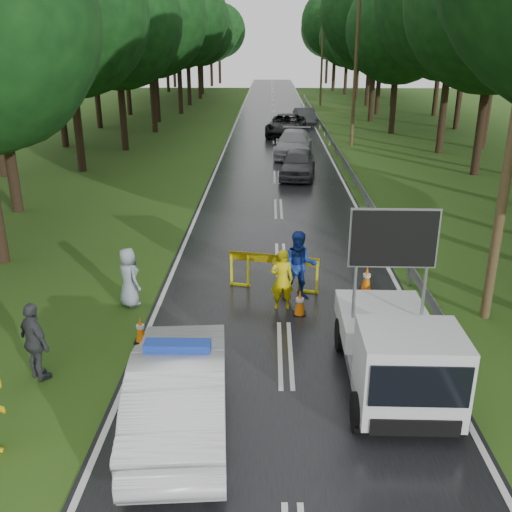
{
  "coord_description": "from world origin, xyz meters",
  "views": [
    {
      "loc": [
        -0.4,
        -11.37,
        6.67
      ],
      "look_at": [
        -0.73,
        2.87,
        1.3
      ],
      "focal_mm": 40.0,
      "sensor_mm": 36.0,
      "label": 1
    }
  ],
  "objects_px": {
    "police_sedan": "(180,388)",
    "queue_car_second": "(294,143)",
    "barrier": "(274,263)",
    "queue_car_third": "(286,125)",
    "queue_car_first": "(298,163)",
    "civilian": "(300,266)",
    "work_truck": "(397,351)",
    "officer": "(282,280)",
    "queue_car_fourth": "(305,117)"
  },
  "relations": [
    {
      "from": "queue_car_second",
      "to": "work_truck",
      "type": "bearing_deg",
      "value": -81.12
    },
    {
      "from": "barrier",
      "to": "queue_car_second",
      "type": "bearing_deg",
      "value": 99.13
    },
    {
      "from": "police_sedan",
      "to": "officer",
      "type": "xyz_separation_m",
      "value": [
        1.95,
        4.92,
        0.05
      ]
    },
    {
      "from": "queue_car_third",
      "to": "queue_car_fourth",
      "type": "height_order",
      "value": "queue_car_third"
    },
    {
      "from": "queue_car_third",
      "to": "queue_car_first",
      "type": "bearing_deg",
      "value": -81.12
    },
    {
      "from": "queue_car_third",
      "to": "officer",
      "type": "bearing_deg",
      "value": -83.8
    },
    {
      "from": "work_truck",
      "to": "queue_car_first",
      "type": "bearing_deg",
      "value": 93.56
    },
    {
      "from": "queue_car_third",
      "to": "queue_car_fourth",
      "type": "relative_size",
      "value": 1.34
    },
    {
      "from": "barrier",
      "to": "queue_car_first",
      "type": "relative_size",
      "value": 0.59
    },
    {
      "from": "civilian",
      "to": "queue_car_second",
      "type": "height_order",
      "value": "civilian"
    },
    {
      "from": "civilian",
      "to": "queue_car_first",
      "type": "xyz_separation_m",
      "value": [
        0.63,
        15.11,
        -0.24
      ]
    },
    {
      "from": "queue_car_first",
      "to": "work_truck",
      "type": "bearing_deg",
      "value": -80.49
    },
    {
      "from": "barrier",
      "to": "queue_car_fourth",
      "type": "distance_m",
      "value": 34.71
    },
    {
      "from": "work_truck",
      "to": "queue_car_first",
      "type": "xyz_separation_m",
      "value": [
        -1.07,
        19.57,
        -0.22
      ]
    },
    {
      "from": "officer",
      "to": "queue_car_second",
      "type": "height_order",
      "value": "officer"
    },
    {
      "from": "police_sedan",
      "to": "queue_car_third",
      "type": "relative_size",
      "value": 0.85
    },
    {
      "from": "officer",
      "to": "queue_car_second",
      "type": "xyz_separation_m",
      "value": [
        1.14,
        21.76,
        -0.07
      ]
    },
    {
      "from": "work_truck",
      "to": "officer",
      "type": "xyz_separation_m",
      "value": [
        -2.19,
        3.81,
        -0.11
      ]
    },
    {
      "from": "police_sedan",
      "to": "queue_car_second",
      "type": "height_order",
      "value": "police_sedan"
    },
    {
      "from": "civilian",
      "to": "barrier",
      "type": "bearing_deg",
      "value": 135.55
    },
    {
      "from": "queue_car_third",
      "to": "queue_car_fourth",
      "type": "xyz_separation_m",
      "value": [
        1.77,
        6.0,
        -0.09
      ]
    },
    {
      "from": "officer",
      "to": "queue_car_third",
      "type": "bearing_deg",
      "value": -98.01
    },
    {
      "from": "police_sedan",
      "to": "queue_car_second",
      "type": "xyz_separation_m",
      "value": [
        3.08,
        26.68,
        -0.02
      ]
    },
    {
      "from": "work_truck",
      "to": "queue_car_third",
      "type": "height_order",
      "value": "work_truck"
    },
    {
      "from": "police_sedan",
      "to": "civilian",
      "type": "xyz_separation_m",
      "value": [
        2.44,
        5.57,
        0.19
      ]
    },
    {
      "from": "officer",
      "to": "queue_car_fourth",
      "type": "relative_size",
      "value": 0.39
    },
    {
      "from": "barrier",
      "to": "queue_car_third",
      "type": "relative_size",
      "value": 0.44
    },
    {
      "from": "officer",
      "to": "police_sedan",
      "type": "bearing_deg",
      "value": 62.11
    },
    {
      "from": "work_truck",
      "to": "queue_car_first",
      "type": "relative_size",
      "value": 1.03
    },
    {
      "from": "queue_car_fourth",
      "to": "queue_car_third",
      "type": "bearing_deg",
      "value": -113.28
    },
    {
      "from": "barrier",
      "to": "queue_car_third",
      "type": "height_order",
      "value": "queue_car_third"
    },
    {
      "from": "civilian",
      "to": "work_truck",
      "type": "bearing_deg",
      "value": -73.04
    },
    {
      "from": "queue_car_second",
      "to": "queue_car_fourth",
      "type": "distance_m",
      "value": 14.16
    },
    {
      "from": "queue_car_first",
      "to": "queue_car_second",
      "type": "height_order",
      "value": "queue_car_second"
    },
    {
      "from": "barrier",
      "to": "queue_car_third",
      "type": "distance_m",
      "value": 28.61
    },
    {
      "from": "barrier",
      "to": "civilian",
      "type": "height_order",
      "value": "civilian"
    },
    {
      "from": "barrier",
      "to": "queue_car_second",
      "type": "xyz_separation_m",
      "value": [
        1.35,
        20.51,
        -0.04
      ]
    },
    {
      "from": "barrier",
      "to": "queue_car_first",
      "type": "distance_m",
      "value": 14.57
    },
    {
      "from": "queue_car_first",
      "to": "queue_car_fourth",
      "type": "xyz_separation_m",
      "value": [
        1.52,
        20.08,
        -0.03
      ]
    },
    {
      "from": "officer",
      "to": "barrier",
      "type": "bearing_deg",
      "value": -86.83
    },
    {
      "from": "queue_car_second",
      "to": "police_sedan",
      "type": "bearing_deg",
      "value": -90.06
    },
    {
      "from": "civilian",
      "to": "queue_car_third",
      "type": "relative_size",
      "value": 0.34
    },
    {
      "from": "queue_car_third",
      "to": "queue_car_second",
      "type": "bearing_deg",
      "value": -80.27
    },
    {
      "from": "barrier",
      "to": "civilian",
      "type": "bearing_deg",
      "value": -27.74
    },
    {
      "from": "police_sedan",
      "to": "queue_car_first",
      "type": "height_order",
      "value": "police_sedan"
    },
    {
      "from": "police_sedan",
      "to": "civilian",
      "type": "height_order",
      "value": "civilian"
    },
    {
      "from": "barrier",
      "to": "officer",
      "type": "distance_m",
      "value": 1.27
    },
    {
      "from": "queue_car_fourth",
      "to": "queue_car_second",
      "type": "bearing_deg",
      "value": -102.97
    },
    {
      "from": "work_truck",
      "to": "queue_car_fourth",
      "type": "xyz_separation_m",
      "value": [
        0.46,
        39.65,
        -0.25
      ]
    },
    {
      "from": "work_truck",
      "to": "queue_car_second",
      "type": "bearing_deg",
      "value": 92.8
    }
  ]
}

